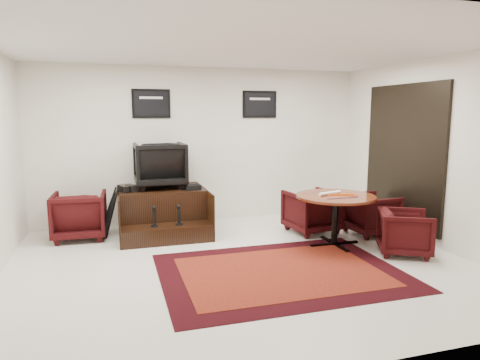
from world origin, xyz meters
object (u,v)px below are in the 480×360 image
at_px(table_chair_back, 311,209).
at_px(table_chair_window, 371,212).
at_px(shine_podium, 162,212).
at_px(meeting_table, 336,201).
at_px(shine_chair, 160,162).
at_px(armchair_side, 80,213).
at_px(table_chair_corner, 405,230).

relative_size(table_chair_back, table_chair_window, 1.06).
distance_m(shine_podium, table_chair_window, 3.49).
relative_size(meeting_table, table_chair_window, 1.59).
distance_m(shine_chair, armchair_side, 1.51).
distance_m(armchair_side, table_chair_window, 4.74).
relative_size(shine_chair, table_chair_corner, 1.23).
relative_size(shine_podium, table_chair_window, 1.99).
relative_size(shine_podium, armchair_side, 1.79).
bearing_deg(meeting_table, shine_chair, 145.60).
bearing_deg(table_chair_corner, shine_chair, 81.07).
xyz_separation_m(armchair_side, table_chair_corner, (4.46, -2.16, -0.06)).
bearing_deg(armchair_side, table_chair_corner, 156.13).
bearing_deg(table_chair_window, table_chair_back, 61.55).
xyz_separation_m(meeting_table, table_chair_back, (-0.01, 0.77, -0.29)).
distance_m(table_chair_back, table_chair_window, 0.98).
relative_size(armchair_side, meeting_table, 0.70).
bearing_deg(table_chair_back, table_chair_window, 148.49).
bearing_deg(shine_chair, armchair_side, 6.38).
bearing_deg(shine_chair, shine_podium, 89.56).
bearing_deg(table_chair_back, shine_chair, -28.59).
bearing_deg(shine_podium, armchair_side, -179.60).
height_order(meeting_table, table_chair_corner, meeting_table).
relative_size(shine_podium, meeting_table, 1.25).
height_order(shine_chair, meeting_table, shine_chair).
bearing_deg(table_chair_corner, table_chair_window, 19.21).
bearing_deg(meeting_table, table_chair_corner, -41.95).
bearing_deg(table_chair_back, armchair_side, -19.52).
height_order(meeting_table, table_chair_back, table_chair_back).
relative_size(shine_chair, armchair_side, 1.04).
distance_m(meeting_table, table_chair_back, 0.82).
height_order(armchair_side, table_chair_back, armchair_side).
height_order(shine_chair, armchair_side, shine_chair).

